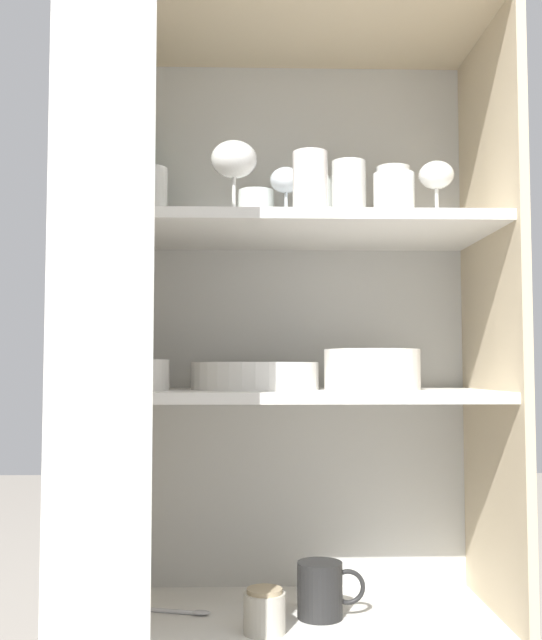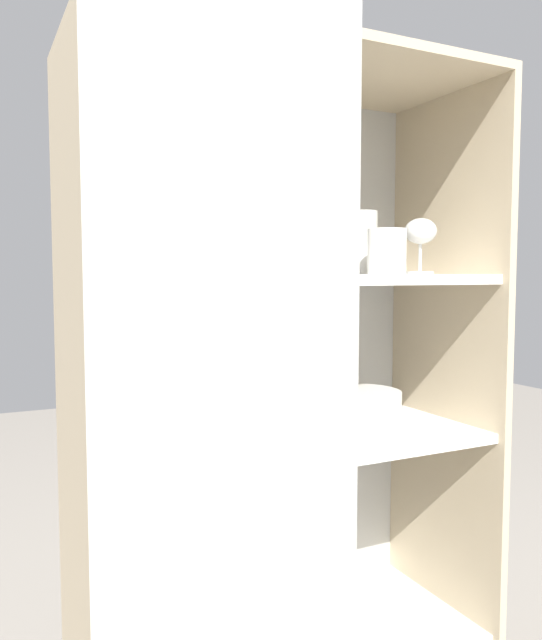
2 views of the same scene
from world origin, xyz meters
TOP-DOWN VIEW (x-y plane):
  - cupboard_back_panel at (0.00, 0.36)m, footprint 0.83×0.02m
  - cupboard_side_left at (-0.40, 0.18)m, footprint 0.02×0.39m
  - cupboard_side_right at (0.40, 0.18)m, footprint 0.02×0.39m
  - cupboard_top_panel at (0.00, 0.18)m, footprint 0.83×0.39m
  - shelf_board_middle at (0.00, 0.18)m, footprint 0.79×0.35m
  - shelf_board_upper at (0.00, 0.18)m, footprint 0.79×0.35m
  - cupboard_door at (-0.31, -0.19)m, footprint 0.23×0.36m
  - tumbler_glass_0 at (0.20, 0.12)m, footprint 0.08×0.08m
  - tumbler_glass_1 at (-0.28, 0.21)m, footprint 0.08×0.08m
  - tumbler_glass_2 at (0.13, 0.20)m, footprint 0.07×0.07m
  - tumbler_glass_3 at (0.07, 0.29)m, footprint 0.07×0.07m
  - tumbler_glass_4 at (0.04, 0.07)m, footprint 0.06×0.06m
  - tumbler_glass_5 at (-0.06, 0.30)m, footprint 0.08×0.08m
  - tumbler_glass_6 at (-0.31, 0.06)m, footprint 0.06×0.06m
  - tumbler_glass_7 at (0.23, 0.25)m, footprint 0.07×0.07m
  - wine_glass_0 at (-0.10, 0.10)m, footprint 0.09×0.09m
  - wine_glass_1 at (0.28, 0.12)m, footprint 0.07×0.07m
  - wine_glass_2 at (-0.00, 0.23)m, footprint 0.07×0.07m
  - wine_bottle at (-0.33, 0.30)m, footprint 0.07×0.07m
  - plate_stack_white at (-0.06, 0.20)m, footprint 0.25×0.25m
  - mixing_bowl_large at (0.16, 0.17)m, footprint 0.19×0.19m
  - serving_bowl_small at (-0.29, 0.14)m, footprint 0.13×0.13m
  - coffee_mug_primary at (0.06, 0.15)m, footprint 0.13×0.09m

SIDE VIEW (x-z plane):
  - coffee_mug_primary at x=0.06m, z-range 0.27..0.37m
  - shelf_board_middle at x=0.00m, z-range 0.68..0.70m
  - cupboard_back_panel at x=0.00m, z-range 0.00..1.41m
  - cupboard_side_left at x=-0.40m, z-range 0.00..1.41m
  - cupboard_side_right at x=0.40m, z-range 0.00..1.41m
  - cupboard_door at x=-0.31m, z-range 0.00..1.41m
  - plate_stack_white at x=-0.06m, z-range 0.70..0.75m
  - serving_bowl_small at x=-0.29m, z-range 0.70..0.76m
  - mixing_bowl_large at x=0.16m, z-range 0.70..0.78m
  - shelf_board_upper at x=0.00m, z-range 1.00..1.02m
  - tumbler_glass_0 at x=0.20m, z-range 1.02..1.11m
  - tumbler_glass_6 at x=-0.31m, z-range 1.02..1.12m
  - tumbler_glass_5 at x=-0.06m, z-range 1.02..1.12m
  - tumbler_glass_4 at x=0.04m, z-range 1.02..1.14m
  - tumbler_glass_1 at x=-0.28m, z-range 1.02..1.14m
  - tumbler_glass_3 at x=0.07m, z-range 1.02..1.15m
  - tumbler_glass_2 at x=0.13m, z-range 1.02..1.16m
  - tumbler_glass_7 at x=0.23m, z-range 1.02..1.16m
  - wine_glass_1 at x=0.28m, z-range 1.04..1.16m
  - wine_glass_2 at x=0.00m, z-range 1.05..1.18m
  - wine_glass_0 at x=-0.10m, z-range 1.05..1.20m
  - wine_bottle at x=-0.33m, z-range 1.00..1.29m
  - cupboard_top_panel at x=0.00m, z-range 1.41..1.43m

